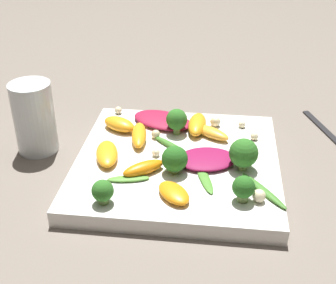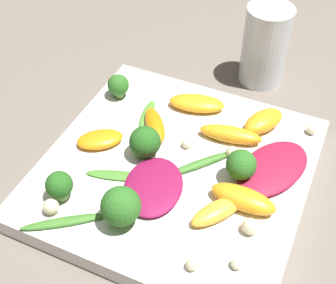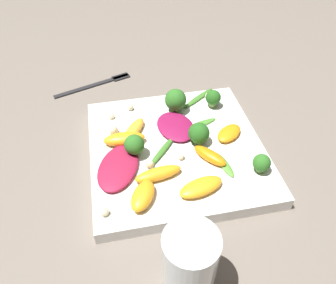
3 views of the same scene
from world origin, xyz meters
The scene contains 29 objects.
ground_plane centered at (0.00, 0.00, 0.00)m, with size 2.40×2.40×0.00m, color #6B6056.
plate centered at (0.00, 0.00, 0.01)m, with size 0.31×0.31×0.02m.
drinking_glass centered at (0.04, 0.24, 0.06)m, with size 0.07×0.07×0.12m.
fork centered at (0.12, -0.26, 0.00)m, with size 0.18×0.08×0.01m.
radicchio_leaf_0 centered at (0.11, 0.04, 0.03)m, with size 0.10×0.12×0.01m.
radicchio_leaf_1 centered at (-0.01, -0.04, 0.03)m, with size 0.09×0.10×0.01m.
orange_segment_0 centered at (-0.05, 0.04, 0.03)m, with size 0.06×0.07×0.02m.
orange_segment_1 centered at (-0.02, 0.11, 0.03)m, with size 0.08×0.05×0.02m.
orange_segment_2 centered at (0.05, 0.07, 0.03)m, with size 0.08×0.04×0.02m.
orange_segment_3 centered at (-0.10, -0.01, 0.03)m, with size 0.07×0.06×0.01m.
orange_segment_4 centered at (0.07, -0.05, 0.03)m, with size 0.06×0.07×0.02m.
orange_segment_5 centered at (0.09, -0.02, 0.04)m, with size 0.08×0.03×0.02m.
orange_segment_6 centered at (0.08, 0.11, 0.04)m, with size 0.06×0.07×0.02m.
broccoli_floret_0 centered at (0.08, 0.01, 0.05)m, with size 0.04×0.04×0.04m.
broccoli_floret_1 centered at (-0.04, 0.00, 0.05)m, with size 0.04×0.04×0.04m.
broccoli_floret_2 centered at (-0.12, 0.09, 0.04)m, with size 0.03×0.03×0.03m.
broccoli_floret_3 centered at (-0.02, -0.10, 0.05)m, with size 0.04×0.04×0.05m.
broccoli_floret_4 centered at (-0.10, -0.10, 0.05)m, with size 0.03×0.03×0.04m.
arugula_sprig_0 centered at (-0.08, -0.13, 0.03)m, with size 0.08×0.07×0.01m.
arugula_sprig_1 centered at (0.03, 0.01, 0.03)m, with size 0.07×0.08×0.01m.
arugula_sprig_2 centered at (-0.05, -0.04, 0.03)m, with size 0.08×0.04×0.00m.
arugula_sprig_3 centered at (-0.07, 0.06, 0.03)m, with size 0.03×0.06×0.01m.
macadamia_nut_0 centered at (0.11, -0.10, 0.03)m, with size 0.01×0.01×0.01m.
macadamia_nut_1 centered at (0.06, 0.04, 0.03)m, with size 0.01×0.01×0.01m.
macadamia_nut_2 centered at (0.14, 0.12, 0.03)m, with size 0.01×0.01×0.01m.
macadamia_nut_3 centered at (0.11, -0.05, 0.03)m, with size 0.02×0.02×0.02m.
macadamia_nut_4 centered at (-0.10, -0.12, 0.03)m, with size 0.02×0.02×0.02m.
macadamia_nut_5 centered at (0.00, 0.03, 0.03)m, with size 0.01×0.01×0.01m.
macadamia_nut_6 centered at (0.07, -0.12, 0.03)m, with size 0.01×0.01×0.01m.
Camera 3 is at (0.10, 0.41, 0.44)m, focal length 35.00 mm.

